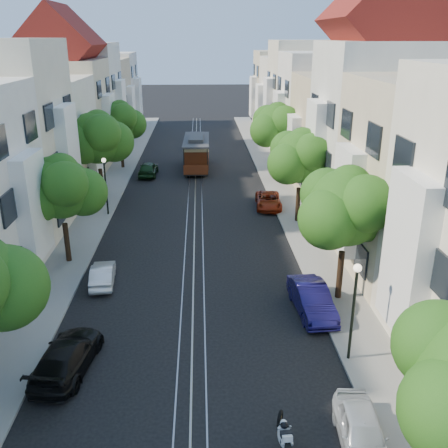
{
  "coord_description": "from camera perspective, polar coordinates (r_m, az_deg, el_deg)",
  "views": [
    {
      "loc": [
        0.48,
        -12.62,
        12.24
      ],
      "look_at": [
        1.77,
        14.01,
        2.2
      ],
      "focal_mm": 40.0,
      "sensor_mm": 36.0,
      "label": 1
    }
  ],
  "objects": [
    {
      "name": "rail_left",
      "position": [
        42.44,
        -4.05,
        3.83
      ],
      "size": [
        0.06,
        80.0,
        0.02
      ],
      "primitive_type": "cube",
      "color": "gray",
      "rests_on": "ground"
    },
    {
      "name": "sidewalk_west",
      "position": [
        43.11,
        -13.01,
        3.68
      ],
      "size": [
        2.5,
        80.0,
        0.12
      ],
      "primitive_type": "cube",
      "color": "gray",
      "rests_on": "ground"
    },
    {
      "name": "tree_e_d",
      "position": [
        44.73,
        6.1,
        11.04
      ],
      "size": [
        5.01,
        4.16,
        6.85
      ],
      "color": "black",
      "rests_on": "ground"
    },
    {
      "name": "parked_car_e_near",
      "position": [
        17.51,
        15.48,
        -21.92
      ],
      "size": [
        1.73,
        3.69,
        1.22
      ],
      "primitive_type": "imported",
      "rotation": [
        0.0,
        0.0,
        -0.08
      ],
      "color": "silver",
      "rests_on": "ground"
    },
    {
      "name": "tree_e_c",
      "position": [
        34.16,
        8.83,
        7.47
      ],
      "size": [
        4.84,
        3.99,
        6.52
      ],
      "color": "black",
      "rests_on": "ground"
    },
    {
      "name": "rail_slot",
      "position": [
        42.43,
        -3.31,
        3.85
      ],
      "size": [
        0.06,
        80.0,
        0.02
      ],
      "primitive_type": "cube",
      "color": "gray",
      "rests_on": "ground"
    },
    {
      "name": "cable_car",
      "position": [
        49.26,
        -3.16,
        8.33
      ],
      "size": [
        2.58,
        7.81,
        2.98
      ],
      "rotation": [
        0.0,
        0.0,
        -0.02
      ],
      "color": "black",
      "rests_on": "ground"
    },
    {
      "name": "sidewalk_east",
      "position": [
        42.95,
        6.43,
        4.03
      ],
      "size": [
        2.5,
        80.0,
        0.12
      ],
      "primitive_type": "cube",
      "color": "gray",
      "rests_on": "ground"
    },
    {
      "name": "townhouses_west",
      "position": [
        42.98,
        -19.73,
        9.86
      ],
      "size": [
        7.75,
        72.0,
        11.76
      ],
      "color": "silver",
      "rests_on": "ground"
    },
    {
      "name": "rail_right",
      "position": [
        42.43,
        -2.56,
        3.86
      ],
      "size": [
        0.06,
        80.0,
        0.02
      ],
      "primitive_type": "cube",
      "color": "gray",
      "rests_on": "ground"
    },
    {
      "name": "sportbike_rider",
      "position": [
        16.78,
        6.93,
        -23.12
      ],
      "size": [
        0.45,
        1.84,
        1.26
      ],
      "rotation": [
        0.0,
        0.0,
        0.06
      ],
      "color": "black",
      "rests_on": "ground"
    },
    {
      "name": "tree_w_d",
      "position": [
        49.78,
        -11.77,
        11.39
      ],
      "size": [
        4.84,
        3.99,
        6.52
      ],
      "color": "black",
      "rests_on": "ground"
    },
    {
      "name": "tree_e_b",
      "position": [
        23.85,
        13.9,
        1.66
      ],
      "size": [
        4.93,
        4.08,
        6.68
      ],
      "color": "black",
      "rests_on": "ground"
    },
    {
      "name": "parked_car_w_near",
      "position": [
        20.88,
        -17.51,
        -14.21
      ],
      "size": [
        2.37,
        4.64,
        1.29
      ],
      "primitive_type": "imported",
      "rotation": [
        0.0,
        0.0,
        3.01
      ],
      "color": "black",
      "rests_on": "ground"
    },
    {
      "name": "tree_w_c",
      "position": [
        39.03,
        -14.17,
        9.43
      ],
      "size": [
        5.13,
        4.28,
        7.09
      ],
      "color": "black",
      "rests_on": "ground"
    },
    {
      "name": "parked_car_e_mid",
      "position": [
        24.01,
        10.0,
        -8.47
      ],
      "size": [
        1.75,
        4.27,
        1.38
      ],
      "primitive_type": "imported",
      "rotation": [
        0.0,
        0.0,
        0.07
      ],
      "color": "#110D44",
      "rests_on": "ground"
    },
    {
      "name": "ground",
      "position": [
        42.43,
        -3.31,
        3.83
      ],
      "size": [
        200.0,
        200.0,
        0.0
      ],
      "primitive_type": "plane",
      "color": "black",
      "rests_on": "ground"
    },
    {
      "name": "tree_w_b",
      "position": [
        28.76,
        -18.06,
        3.77
      ],
      "size": [
        4.72,
        3.87,
        6.27
      ],
      "color": "black",
      "rests_on": "ground"
    },
    {
      "name": "lane_line",
      "position": [
        42.43,
        -3.31,
        3.84
      ],
      "size": [
        0.08,
        80.0,
        0.01
      ],
      "primitive_type": "cube",
      "color": "tan",
      "rests_on": "ground"
    },
    {
      "name": "lamp_east",
      "position": [
        19.96,
        14.68,
        -8.19
      ],
      "size": [
        0.32,
        0.32,
        4.16
      ],
      "color": "black",
      "rests_on": "ground"
    },
    {
      "name": "lamp_west",
      "position": [
        36.51,
        -13.43,
        5.15
      ],
      "size": [
        0.32,
        0.32,
        4.16
      ],
      "color": "black",
      "rests_on": "ground"
    },
    {
      "name": "townhouses_east",
      "position": [
        42.69,
        12.97,
        10.61
      ],
      "size": [
        7.75,
        72.0,
        12.0
      ],
      "color": "beige",
      "rests_on": "ground"
    },
    {
      "name": "parked_car_w_mid",
      "position": [
        27.07,
        -13.69,
        -5.62
      ],
      "size": [
        1.43,
        3.35,
        1.07
      ],
      "primitive_type": "imported",
      "rotation": [
        0.0,
        0.0,
        3.23
      ],
      "color": "silver",
      "rests_on": "ground"
    },
    {
      "name": "parked_car_e_far",
      "position": [
        38.1,
        5.09,
        2.69
      ],
      "size": [
        2.11,
        4.13,
        1.12
      ],
      "primitive_type": "imported",
      "rotation": [
        0.0,
        0.0,
        -0.06
      ],
      "color": "maroon",
      "rests_on": "ground"
    },
    {
      "name": "parked_car_w_far",
      "position": [
        47.3,
        -8.66,
        6.25
      ],
      "size": [
        1.72,
        4.01,
        1.35
      ],
      "primitive_type": "imported",
      "rotation": [
        0.0,
        0.0,
        3.11
      ],
      "color": "black",
      "rests_on": "ground"
    }
  ]
}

